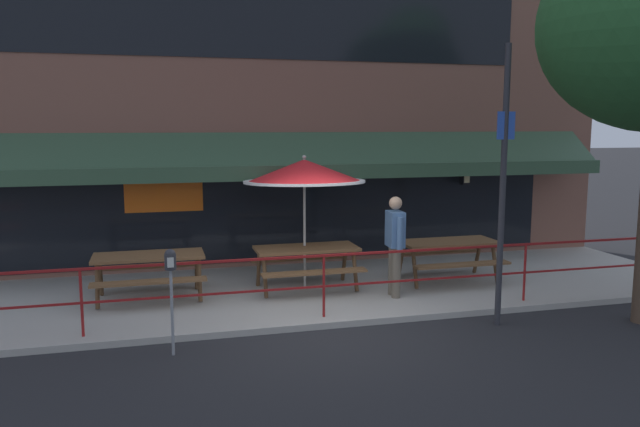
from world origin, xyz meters
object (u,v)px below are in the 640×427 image
patio_umbrella_centre (304,172)px  street_sign_pole (503,184)px  picnic_table_left (149,264)px  parking_meter_near (171,270)px  picnic_table_centre (306,256)px  pedestrian_walking (395,241)px  picnic_table_right (448,249)px

patio_umbrella_centre → street_sign_pole: bearing=-46.3°
picnic_table_left → parking_meter_near: (0.30, -2.46, 0.44)m
picnic_table_left → picnic_table_centre: size_ratio=1.00×
patio_umbrella_centre → parking_meter_near: size_ratio=1.67×
parking_meter_near → pedestrian_walking: bearing=23.0°
picnic_table_centre → street_sign_pole: size_ratio=0.43×
picnic_table_left → street_sign_pole: (5.08, -2.43, 1.43)m
picnic_table_right → street_sign_pole: 2.70m
street_sign_pole → patio_umbrella_centre: bearing=133.7°
picnic_table_centre → picnic_table_right: bearing=-2.2°
street_sign_pole → picnic_table_centre: bearing=135.3°
picnic_table_right → picnic_table_centre: bearing=177.8°
picnic_table_left → picnic_table_right: (5.37, -0.16, 0.00)m
patio_umbrella_centre → parking_meter_near: patio_umbrella_centre is taller
parking_meter_near → street_sign_pole: 4.88m
parking_meter_near → street_sign_pole: size_ratio=0.34×
picnic_table_left → pedestrian_walking: 4.14m
picnic_table_right → parking_meter_near: bearing=-155.7°
pedestrian_walking → picnic_table_left: bearing=167.8°
picnic_table_left → patio_umbrella_centre: (2.68, 0.07, 1.47)m
street_sign_pole → pedestrian_walking: bearing=123.9°
parking_meter_near → picnic_table_left: bearing=96.9°
parking_meter_near → street_sign_pole: (4.78, 0.02, 0.98)m
patio_umbrella_centre → street_sign_pole: street_sign_pole is taller
picnic_table_left → street_sign_pole: street_sign_pole is taller
picnic_table_centre → picnic_table_right: same height
picnic_table_right → pedestrian_walking: size_ratio=1.05×
patio_umbrella_centre → pedestrian_walking: 1.99m
picnic_table_centre → parking_meter_near: 3.41m
picnic_table_centre → street_sign_pole: bearing=-44.7°
pedestrian_walking → street_sign_pole: bearing=-56.1°
picnic_table_centre → parking_meter_near: parking_meter_near is taller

